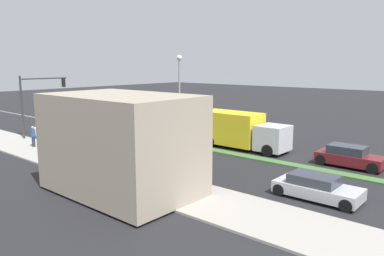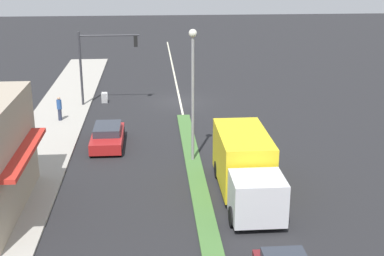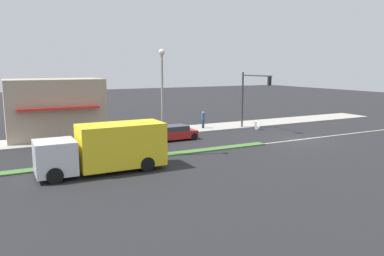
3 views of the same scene
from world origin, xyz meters
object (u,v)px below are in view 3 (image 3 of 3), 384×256
(traffic_signal_main, at_px, (251,91))
(hatchback_red, at_px, (172,133))
(warning_aframe_sign, at_px, (257,125))
(street_lamp, at_px, (162,88))
(pedestrian, at_px, (203,119))
(delivery_truck, at_px, (107,148))

(traffic_signal_main, relative_size, hatchback_red, 1.29)
(warning_aframe_sign, bearing_deg, hatchback_red, 95.57)
(street_lamp, relative_size, hatchback_red, 1.70)
(street_lamp, relative_size, pedestrian, 4.36)
(warning_aframe_sign, height_order, delivery_truck, delivery_truck)
(traffic_signal_main, relative_size, delivery_truck, 0.75)
(traffic_signal_main, bearing_deg, street_lamp, 116.85)
(traffic_signal_main, distance_m, street_lamp, 13.59)
(street_lamp, xyz_separation_m, hatchback_red, (5.00, -2.96, -4.17))
(pedestrian, xyz_separation_m, warning_aframe_sign, (-2.72, -4.73, -0.58))
(pedestrian, relative_size, warning_aframe_sign, 2.02)
(traffic_signal_main, xyz_separation_m, hatchback_red, (-1.12, 9.14, -3.29))
(traffic_signal_main, distance_m, hatchback_red, 9.78)
(traffic_signal_main, bearing_deg, warning_aframe_sign, -102.17)
(delivery_truck, xyz_separation_m, hatchback_red, (7.20, -7.54, -0.86))
(street_lamp, height_order, warning_aframe_sign, street_lamp)
(traffic_signal_main, distance_m, warning_aframe_sign, 3.56)
(warning_aframe_sign, xyz_separation_m, hatchback_red, (-0.96, 9.89, 0.18))
(pedestrian, height_order, delivery_truck, delivery_truck)
(hatchback_red, bearing_deg, delivery_truck, 133.67)
(traffic_signal_main, distance_m, delivery_truck, 18.80)
(traffic_signal_main, height_order, warning_aframe_sign, traffic_signal_main)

